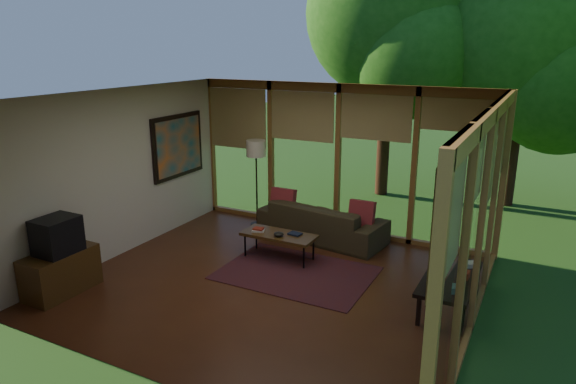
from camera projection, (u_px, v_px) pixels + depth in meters
The scene contains 25 objects.
floor at pixel (271, 284), 7.44m from camera, with size 5.50×5.50×0.00m, color #582B17.
ceiling at pixel (269, 96), 6.69m from camera, with size 5.50×5.50×0.00m, color white.
wall_left at pixel (121, 173), 8.28m from camera, with size 0.04×5.00×2.70m, color silver.
wall_front at pixel (143, 260), 4.93m from camera, with size 5.50×0.04×2.70m, color silver.
window_wall_back at pixel (338, 160), 9.20m from camera, with size 5.50×0.12×2.70m, color #9E6931.
window_wall_right at pixel (480, 226), 5.86m from camera, with size 0.12×5.00×2.70m, color #9E6931.
tree_nw at pixel (391, 14), 10.91m from camera, with size 3.65×3.65×5.80m.
tree_ne at pixel (525, 45), 10.24m from camera, with size 3.77×3.77×5.21m.
rug at pixel (296, 273), 7.79m from camera, with size 2.25×1.59×0.01m, color maroon.
sofa at pixel (322, 221), 9.09m from camera, with size 2.26×0.88×0.66m, color #3E341F.
pillow_left at pixel (283, 201), 9.30m from camera, with size 0.45×0.15×0.45m, color maroon.
pillow_right at pixel (362, 214), 8.64m from camera, with size 0.43×0.14×0.43m, color maroon.
ct_book_lower at pixel (258, 230), 8.32m from camera, with size 0.20×0.15×0.03m, color beige.
ct_book_upper at pixel (258, 229), 8.31m from camera, with size 0.16×0.12×0.03m, color maroon.
ct_book_side at pixel (295, 234), 8.17m from camera, with size 0.20×0.15×0.03m, color black.
ct_bowl at pixel (279, 234), 8.10m from camera, with size 0.16×0.16×0.07m, color black.
media_cabinet at pixel (61, 272), 7.12m from camera, with size 0.50×1.00×0.60m, color #513416.
television at pixel (57, 235), 6.96m from camera, with size 0.45×0.55×0.50m, color black.
console_book_a at pixel (443, 286), 6.29m from camera, with size 0.22×0.16×0.08m, color #366051.
console_book_b at pixel (450, 272), 6.67m from camera, with size 0.20×0.15×0.09m, color maroon.
console_book_c at pixel (455, 262), 7.02m from camera, with size 0.22×0.16×0.06m, color beige.
floor_lamp at pixel (256, 153), 9.48m from camera, with size 0.36×0.36×1.65m.
coffee_table at pixel (279, 236), 8.22m from camera, with size 1.20×0.50×0.43m.
side_console at pixel (449, 280), 6.65m from camera, with size 0.60×1.40×0.46m.
wall_painting at pixel (178, 146), 9.40m from camera, with size 0.06×1.35×1.15m.
Camera 1 is at (3.33, -5.91, 3.35)m, focal length 32.00 mm.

